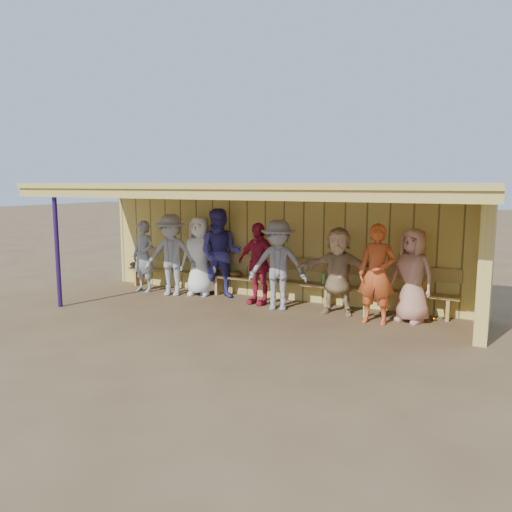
{
  "coord_description": "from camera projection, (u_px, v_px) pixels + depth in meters",
  "views": [
    {
      "loc": [
        4.41,
        -8.51,
        2.49
      ],
      "look_at": [
        0.0,
        0.35,
        1.05
      ],
      "focal_mm": 35.0,
      "sensor_mm": 36.0,
      "label": 1
    }
  ],
  "objects": [
    {
      "name": "bench",
      "position": [
        272.0,
        275.0,
        10.76
      ],
      "size": [
        7.6,
        0.34,
        0.93
      ],
      "color": "#AF8E4B",
      "rests_on": "ground"
    },
    {
      "name": "dugout_equipment",
      "position": [
        225.0,
        274.0,
        11.13
      ],
      "size": [
        7.22,
        0.62,
        0.8
      ],
      "color": "orange",
      "rests_on": "ground"
    },
    {
      "name": "player_g",
      "position": [
        377.0,
        274.0,
        8.85
      ],
      "size": [
        0.66,
        0.44,
        1.8
      ],
      "primitive_type": "imported",
      "rotation": [
        0.0,
        0.0,
        -0.01
      ],
      "color": "#C34D1F",
      "rests_on": "ground"
    },
    {
      "name": "player_d",
      "position": [
        258.0,
        263.0,
        10.31
      ],
      "size": [
        1.06,
        0.58,
        1.7
      ],
      "primitive_type": "imported",
      "rotation": [
        0.0,
        0.0,
        -0.17
      ],
      "color": "#AE1B37",
      "rests_on": "ground"
    },
    {
      "name": "player_c",
      "position": [
        220.0,
        253.0,
        10.89
      ],
      "size": [
        1.12,
        0.97,
        1.96
      ],
      "primitive_type": "imported",
      "rotation": [
        0.0,
        0.0,
        0.28
      ],
      "color": "#39348F",
      "rests_on": "ground"
    },
    {
      "name": "dugout_structure",
      "position": [
        281.0,
        223.0,
        10.04
      ],
      "size": [
        8.8,
        3.2,
        2.5
      ],
      "color": "#CEB558",
      "rests_on": "ground"
    },
    {
      "name": "player_f",
      "position": [
        338.0,
        271.0,
        9.51
      ],
      "size": [
        1.6,
        0.69,
        1.68
      ],
      "primitive_type": "imported",
      "rotation": [
        0.0,
        0.0,
        0.13
      ],
      "color": "tan",
      "rests_on": "ground"
    },
    {
      "name": "player_a",
      "position": [
        144.0,
        256.0,
        11.52
      ],
      "size": [
        0.64,
        0.45,
        1.65
      ],
      "primitive_type": "imported",
      "rotation": [
        0.0,
        0.0,
        -0.1
      ],
      "color": "gray",
      "rests_on": "ground"
    },
    {
      "name": "ground",
      "position": [
        248.0,
        311.0,
        9.84
      ],
      "size": [
        90.0,
        90.0,
        0.0
      ],
      "primitive_type": "plane",
      "color": "brown",
      "rests_on": "ground"
    },
    {
      "name": "player_e",
      "position": [
        278.0,
        265.0,
        9.86
      ],
      "size": [
        1.31,
        1.01,
        1.79
      ],
      "primitive_type": "imported",
      "rotation": [
        0.0,
        0.0,
        0.34
      ],
      "color": "gray",
      "rests_on": "ground"
    },
    {
      "name": "player_extra",
      "position": [
        171.0,
        255.0,
        11.12
      ],
      "size": [
        1.33,
        1.03,
        1.82
      ],
      "primitive_type": "imported",
      "rotation": [
        0.0,
        0.0,
        0.34
      ],
      "color": "gray",
      "rests_on": "ground"
    },
    {
      "name": "player_b",
      "position": [
        200.0,
        256.0,
        11.16
      ],
      "size": [
        0.95,
        0.71,
        1.77
      ],
      "primitive_type": "imported",
      "rotation": [
        0.0,
        0.0,
        0.18
      ],
      "color": "white",
      "rests_on": "ground"
    },
    {
      "name": "player_h",
      "position": [
        412.0,
        276.0,
        8.95
      ],
      "size": [
        0.98,
        0.81,
        1.71
      ],
      "primitive_type": "imported",
      "rotation": [
        0.0,
        0.0,
        -0.38
      ],
      "color": "tan",
      "rests_on": "ground"
    }
  ]
}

